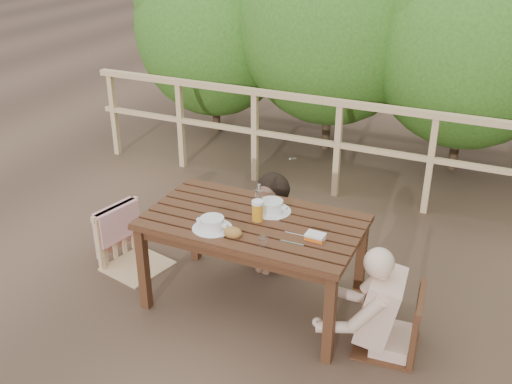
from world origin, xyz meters
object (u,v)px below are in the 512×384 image
at_px(bread_roll, 233,233).
at_px(chair_right, 392,294).
at_px(chair_far, 283,211).
at_px(beer_glass, 258,211).
at_px(soup_far, 271,207).
at_px(butter_tub, 315,238).
at_px(bottle, 259,199).
at_px(chair_left, 133,217).
at_px(table, 253,263).
at_px(soup_near, 212,224).
at_px(tumbler, 263,242).
at_px(diner_right, 400,271).
at_px(woman, 285,190).

bearing_deg(bread_roll, chair_right, 10.73).
xyz_separation_m(chair_far, beer_glass, (0.08, -0.70, 0.35)).
distance_m(soup_far, bread_roll, 0.44).
xyz_separation_m(beer_glass, butter_tub, (0.45, -0.08, -0.05)).
relative_size(soup_far, bottle, 1.25).
xyz_separation_m(soup_far, bottle, (-0.08, -0.04, 0.07)).
bearing_deg(bottle, chair_right, -10.55).
bearing_deg(beer_glass, chair_left, 177.79).
height_order(table, soup_near, soup_near).
distance_m(bread_roll, tumbler, 0.23).
distance_m(diner_right, bread_roll, 1.10).
height_order(table, chair_right, chair_right).
bearing_deg(woman, chair_left, 47.37).
bearing_deg(bottle, butter_tub, -22.64).
bearing_deg(soup_near, tumbler, -9.21).
xyz_separation_m(chair_left, chair_right, (2.08, -0.11, -0.04)).
bearing_deg(chair_right, soup_far, -108.53).
bearing_deg(table, beer_glass, 6.11).
height_order(bread_roll, bottle, bottle).
distance_m(table, tumbler, 0.53).
relative_size(soup_near, butter_tub, 2.16).
height_order(chair_far, soup_far, chair_far).
bearing_deg(soup_near, butter_tub, 12.09).
bearing_deg(bottle, soup_far, 28.12).
bearing_deg(beer_glass, table, -173.89).
distance_m(chair_right, butter_tub, 0.61).
height_order(soup_near, beer_glass, beer_glass).
bearing_deg(bread_roll, chair_left, 163.55).
height_order(diner_right, bread_roll, diner_right).
xyz_separation_m(woman, bottle, (0.04, -0.60, 0.20)).
bearing_deg(table, tumbler, -55.14).
bearing_deg(soup_near, chair_far, 80.94).
distance_m(soup_far, beer_glass, 0.17).
xyz_separation_m(chair_far, tumbler, (0.25, -1.00, 0.31)).
xyz_separation_m(table, beer_glass, (0.03, 0.00, 0.43)).
distance_m(bottle, tumbler, 0.48).
bearing_deg(chair_right, beer_glass, -98.65).
bearing_deg(woman, diner_right, 157.98).
bearing_deg(chair_right, table, -98.32).
height_order(chair_right, soup_near, chair_right).
height_order(chair_left, diner_right, diner_right).
bearing_deg(chair_far, soup_far, -63.87).
distance_m(beer_glass, bottle, 0.14).
distance_m(chair_left, chair_right, 2.09).
distance_m(chair_right, bread_roll, 1.10).
xyz_separation_m(chair_far, soup_far, (0.12, -0.53, 0.32)).
bearing_deg(table, soup_near, -131.38).
height_order(chair_far, soup_near, chair_far).
relative_size(table, woman, 1.23).
bearing_deg(soup_near, table, 48.62).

